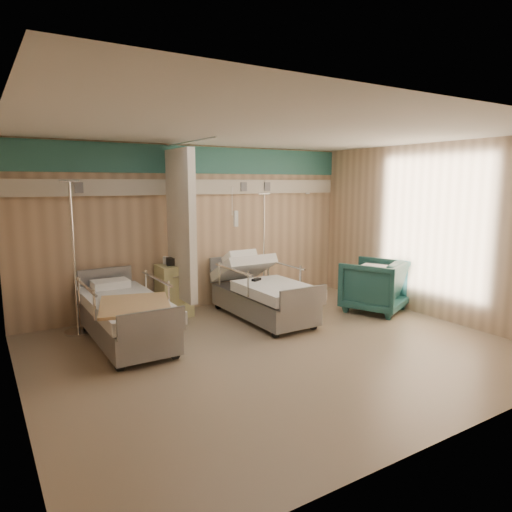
# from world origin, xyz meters

# --- Properties ---
(ground) EXTENTS (6.00, 5.00, 0.00)m
(ground) POSITION_xyz_m (0.00, 0.00, 0.00)
(ground) COLOR gray
(ground) RESTS_ON ground
(room_walls) EXTENTS (6.04, 5.04, 2.82)m
(room_walls) POSITION_xyz_m (-0.03, 0.25, 1.86)
(room_walls) COLOR tan
(room_walls) RESTS_ON ground
(bed_right) EXTENTS (1.00, 2.16, 0.63)m
(bed_right) POSITION_xyz_m (0.60, 1.30, 0.32)
(bed_right) COLOR silver
(bed_right) RESTS_ON ground
(bed_left) EXTENTS (1.00, 2.16, 0.63)m
(bed_left) POSITION_xyz_m (-1.60, 1.30, 0.32)
(bed_left) COLOR silver
(bed_left) RESTS_ON ground
(bedside_cabinet) EXTENTS (0.50, 0.48, 0.85)m
(bedside_cabinet) POSITION_xyz_m (-0.55, 2.20, 0.42)
(bedside_cabinet) COLOR #DBD389
(bedside_cabinet) RESTS_ON ground
(visitor_armchair) EXTENTS (1.26, 1.27, 0.88)m
(visitor_armchair) POSITION_xyz_m (2.45, 0.66, 0.44)
(visitor_armchair) COLOR #1F4D4A
(visitor_armchair) RESTS_ON ground
(waffle_blanket) EXTENTS (0.73, 0.69, 0.06)m
(waffle_blanket) POSITION_xyz_m (2.45, 0.68, 0.91)
(waffle_blanket) COLOR white
(waffle_blanket) RESTS_ON visitor_armchair
(iv_stand_right) EXTENTS (0.36, 0.36, 1.99)m
(iv_stand_right) POSITION_xyz_m (1.15, 2.12, 0.41)
(iv_stand_right) COLOR silver
(iv_stand_right) RESTS_ON ground
(iv_stand_left) EXTENTS (0.39, 0.39, 2.21)m
(iv_stand_left) POSITION_xyz_m (-2.08, 2.10, 0.45)
(iv_stand_left) COLOR silver
(iv_stand_left) RESTS_ON ground
(call_remote) EXTENTS (0.19, 0.14, 0.04)m
(call_remote) POSITION_xyz_m (0.50, 1.32, 0.65)
(call_remote) COLOR black
(call_remote) RESTS_ON bed_right
(tan_blanket) EXTENTS (1.10, 1.25, 0.04)m
(tan_blanket) POSITION_xyz_m (-1.61, 0.84, 0.65)
(tan_blanket) COLOR tan
(tan_blanket) RESTS_ON bed_left
(toiletry_bag) EXTENTS (0.25, 0.20, 0.12)m
(toiletry_bag) POSITION_xyz_m (-0.55, 2.18, 0.91)
(toiletry_bag) COLOR black
(toiletry_bag) RESTS_ON bedside_cabinet
(white_cup) EXTENTS (0.10, 0.10, 0.12)m
(white_cup) POSITION_xyz_m (-0.63, 2.34, 0.91)
(white_cup) COLOR white
(white_cup) RESTS_ON bedside_cabinet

